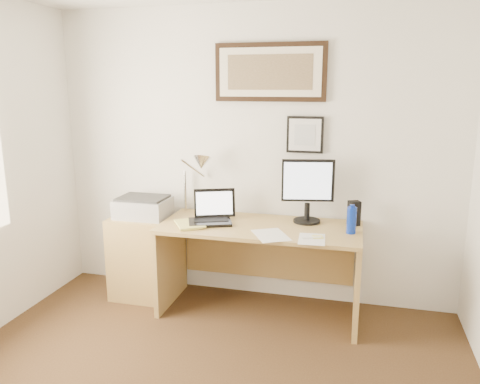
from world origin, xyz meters
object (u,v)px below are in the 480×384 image
(side_cabinet, at_px, (142,257))
(desk, at_px, (262,250))
(water_bottle, at_px, (351,220))
(laptop, at_px, (212,215))
(lcd_monitor, at_px, (308,188))
(book, at_px, (177,225))
(printer, at_px, (143,207))

(side_cabinet, xyz_separation_m, desk, (1.07, 0.04, 0.15))
(water_bottle, bearing_deg, side_cabinet, 177.67)
(laptop, height_order, lcd_monitor, lcd_monitor)
(lcd_monitor, bearing_deg, laptop, -166.53)
(water_bottle, bearing_deg, book, -172.72)
(book, xyz_separation_m, laptop, (0.23, 0.20, 0.05))
(laptop, relative_size, printer, 0.92)
(side_cabinet, relative_size, book, 2.61)
(desk, xyz_separation_m, laptop, (-0.40, -0.08, 0.29))
(desk, height_order, laptop, laptop)
(side_cabinet, xyz_separation_m, book, (0.44, -0.24, 0.40))
(laptop, distance_m, printer, 0.65)
(desk, bearing_deg, side_cabinet, -178.11)
(desk, height_order, printer, printer)
(laptop, bearing_deg, book, -139.14)
(book, height_order, desk, book)
(water_bottle, relative_size, book, 0.73)
(laptop, height_order, printer, laptop)
(book, bearing_deg, desk, 23.90)
(desk, xyz_separation_m, printer, (-1.05, -0.01, 0.30))
(side_cabinet, bearing_deg, laptop, -4.14)
(side_cabinet, height_order, water_bottle, water_bottle)
(book, height_order, lcd_monitor, lcd_monitor)
(desk, height_order, lcd_monitor, lcd_monitor)
(side_cabinet, bearing_deg, lcd_monitor, 5.34)
(water_bottle, xyz_separation_m, printer, (-1.76, 0.09, -0.03))
(laptop, distance_m, lcd_monitor, 0.81)
(desk, relative_size, lcd_monitor, 3.08)
(water_bottle, height_order, book, water_bottle)
(water_bottle, height_order, printer, water_bottle)
(lcd_monitor, bearing_deg, printer, -175.40)
(laptop, bearing_deg, printer, 173.92)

